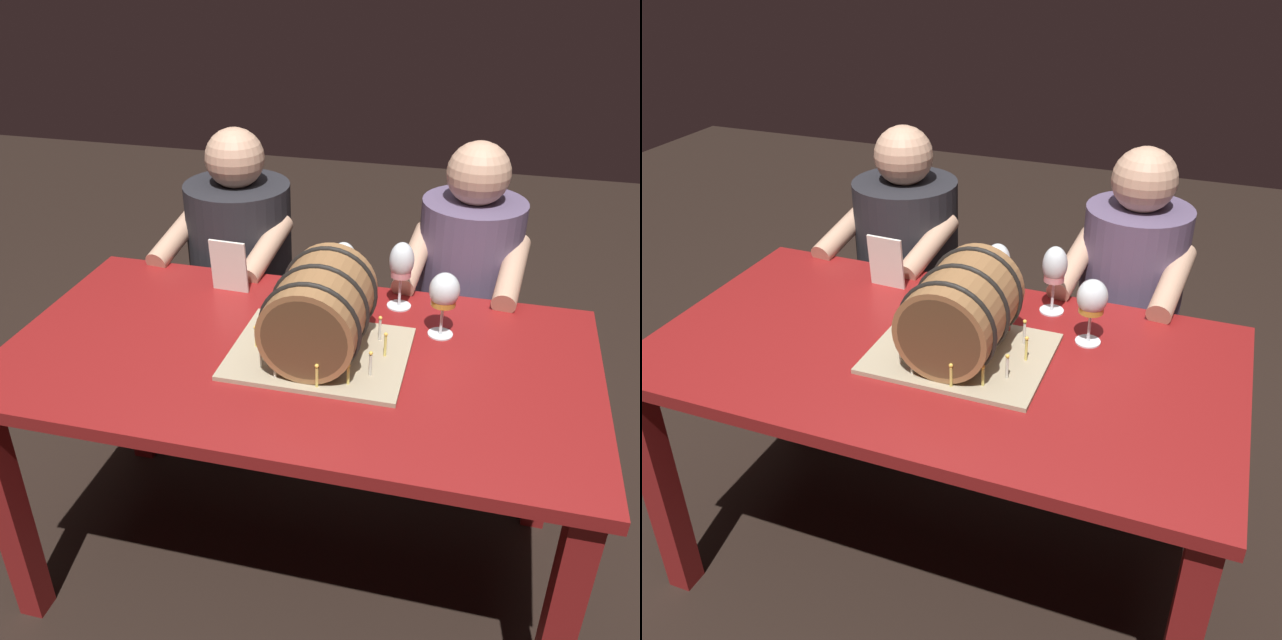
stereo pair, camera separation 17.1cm
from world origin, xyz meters
TOP-DOWN VIEW (x-y plane):
  - ground_plane at (0.00, 0.00)m, footprint 8.00×8.00m
  - dining_table at (0.00, 0.00)m, footprint 1.50×0.81m
  - barrel_cake at (0.06, 0.00)m, footprint 0.44×0.34m
  - wine_glass_rose at (0.21, 0.30)m, footprint 0.07×0.07m
  - wine_glass_red at (0.05, 0.31)m, footprint 0.07×0.07m
  - wine_glass_amber at (0.34, 0.18)m, footprint 0.08×0.08m
  - menu_card at (-0.28, 0.27)m, footprint 0.11×0.02m
  - person_seated_left at (-0.39, 0.63)m, footprint 0.42×0.50m
  - person_seated_right at (0.38, 0.63)m, footprint 0.39×0.48m

SIDE VIEW (x-z plane):
  - ground_plane at x=0.00m, z-range 0.00..0.00m
  - person_seated_right at x=0.38m, z-range -0.05..1.10m
  - person_seated_left at x=-0.39m, z-range -0.04..1.11m
  - dining_table at x=0.00m, z-range 0.27..1.03m
  - menu_card at x=-0.28m, z-range 0.76..0.92m
  - barrel_cake at x=0.06m, z-range 0.75..1.00m
  - wine_glass_red at x=0.05m, z-range 0.79..0.97m
  - wine_glass_amber at x=0.34m, z-range 0.79..0.97m
  - wine_glass_rose at x=0.21m, z-range 0.79..0.99m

